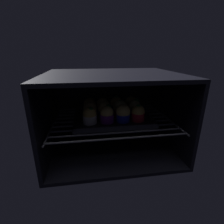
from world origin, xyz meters
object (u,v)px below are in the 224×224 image
(muffin_row1_col0, at_px, (90,110))
(baking_tray, at_px, (112,117))
(muffin_row2_col1, at_px, (102,105))
(muffin_row2_col3, at_px, (131,104))
(muffin_row0_col2, at_px, (123,113))
(muffin_row0_col3, at_px, (138,113))
(muffin_row1_col1, at_px, (105,110))
(muffin_row1_col2, at_px, (120,109))
(muffin_row0_col1, at_px, (107,114))
(muffin_row2_col2, at_px, (116,104))
(muffin_row1_col3, at_px, (135,108))
(muffin_row2_col0, at_px, (90,106))
(muffin_row0_col0, at_px, (90,116))

(muffin_row1_col0, bearing_deg, baking_tray, 1.85)
(muffin_row2_col1, bearing_deg, muffin_row2_col3, 0.10)
(muffin_row0_col2, height_order, muffin_row2_col3, same)
(muffin_row0_col3, distance_m, muffin_row2_col3, 0.13)
(muffin_row1_col1, bearing_deg, muffin_row1_col2, 1.30)
(muffin_row1_col0, xyz_separation_m, muffin_row1_col2, (0.14, 0.00, 0.00))
(muffin_row2_col3, bearing_deg, muffin_row1_col1, -154.19)
(muffin_row0_col1, distance_m, muffin_row2_col1, 0.13)
(muffin_row0_col1, distance_m, muffin_row2_col2, 0.15)
(muffin_row1_col3, xyz_separation_m, muffin_row2_col3, (-0.00, 0.07, 0.00))
(muffin_row2_col1, height_order, muffin_row2_col2, muffin_row2_col2)
(baking_tray, height_order, muffin_row2_col2, muffin_row2_col2)
(muffin_row1_col1, bearing_deg, muffin_row2_col2, 48.16)
(baking_tray, xyz_separation_m, muffin_row2_col0, (-0.10, 0.07, 0.04))
(muffin_row0_col0, bearing_deg, muffin_row0_col1, 0.16)
(muffin_row1_col3, height_order, muffin_row2_col2, same)
(muffin_row1_col1, bearing_deg, muffin_row0_col1, -86.53)
(muffin_row1_col1, height_order, muffin_row1_col3, muffin_row1_col3)
(muffin_row2_col3, bearing_deg, muffin_row0_col3, -90.86)
(muffin_row1_col3, relative_size, muffin_row2_col3, 1.07)
(muffin_row1_col0, height_order, muffin_row2_col1, same)
(muffin_row0_col0, bearing_deg, muffin_row2_col3, 31.80)
(muffin_row1_col2, relative_size, muffin_row2_col2, 0.99)
(muffin_row2_col1, bearing_deg, baking_tray, -59.58)
(muffin_row0_col0, relative_size, muffin_row2_col0, 1.00)
(muffin_row0_col0, xyz_separation_m, muffin_row1_col3, (0.21, 0.06, 0.00))
(muffin_row2_col3, bearing_deg, muffin_row0_col1, -136.59)
(muffin_row2_col0, bearing_deg, muffin_row0_col0, -91.29)
(baking_tray, distance_m, muffin_row2_col0, 0.13)
(muffin_row0_col2, relative_size, muffin_row2_col3, 1.00)
(muffin_row0_col0, xyz_separation_m, muffin_row1_col0, (0.00, 0.06, 0.00))
(muffin_row0_col3, xyz_separation_m, muffin_row1_col0, (-0.21, 0.06, 0.00))
(muffin_row2_col1, bearing_deg, muffin_row1_col1, -87.30)
(muffin_row0_col1, height_order, muffin_row1_col0, muffin_row0_col1)
(muffin_row1_col1, relative_size, muffin_row2_col2, 0.93)
(muffin_row0_col3, bearing_deg, baking_tray, 147.82)
(muffin_row2_col2, xyz_separation_m, muffin_row2_col3, (0.08, -0.01, 0.00))
(muffin_row0_col3, bearing_deg, muffin_row0_col1, 179.67)
(muffin_row1_col0, relative_size, muffin_row1_col2, 0.94)
(muffin_row0_col0, distance_m, muffin_row1_col3, 0.22)
(baking_tray, xyz_separation_m, muffin_row2_col3, (0.11, 0.07, 0.04))
(muffin_row0_col3, distance_m, muffin_row1_col0, 0.22)
(muffin_row0_col0, distance_m, muffin_row0_col2, 0.14)
(muffin_row0_col1, relative_size, muffin_row1_col2, 0.97)
(muffin_row0_col2, xyz_separation_m, muffin_row1_col2, (-0.00, 0.07, 0.00))
(muffin_row0_col3, bearing_deg, muffin_row1_col0, 163.05)
(muffin_row1_col2, height_order, muffin_row1_col3, muffin_row1_col3)
(muffin_row1_col0, bearing_deg, muffin_row2_col3, 18.32)
(baking_tray, xyz_separation_m, muffin_row1_col0, (-0.10, -0.00, 0.04))
(baking_tray, distance_m, muffin_row2_col1, 0.09)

